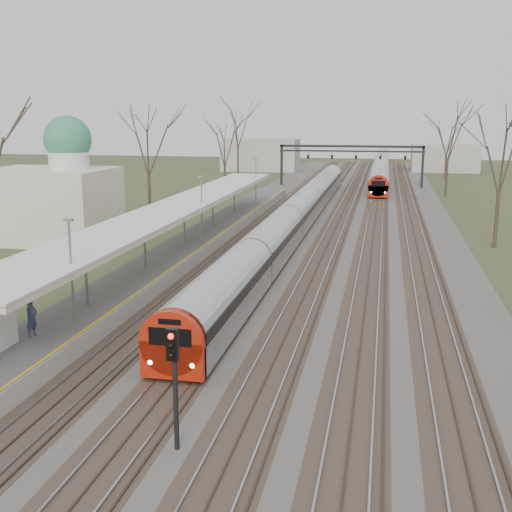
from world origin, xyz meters
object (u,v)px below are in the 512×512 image
at_px(train_far, 381,166).
at_px(passenger, 32,318).
at_px(signal_post, 174,371).
at_px(train_near, 299,211).

distance_m(train_far, passenger, 95.62).
height_order(train_far, signal_post, signal_post).
bearing_deg(signal_post, train_far, 87.02).
distance_m(passenger, signal_post, 10.66).
xyz_separation_m(train_far, signal_post, (-5.25, -100.98, 1.25)).
bearing_deg(train_near, passenger, -100.72).
distance_m(train_near, signal_post, 42.16).
xyz_separation_m(train_near, passenger, (-6.76, -35.75, 0.36)).
height_order(train_far, passenger, train_far).
xyz_separation_m(train_near, signal_post, (1.75, -42.10, 1.25)).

